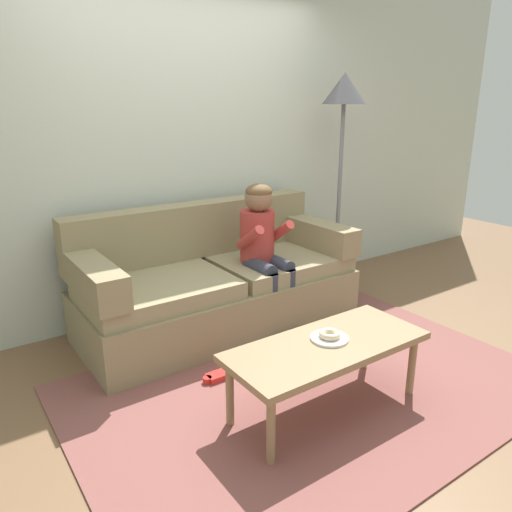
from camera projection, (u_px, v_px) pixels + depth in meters
The scene contains 10 objects.
ground at pixel (286, 370), 3.16m from camera, with size 10.00×10.00×0.00m, color brown.
wall_back at pixel (180, 138), 3.84m from camera, with size 8.00×0.10×2.80m, color beige.
area_rug at pixel (312, 386), 2.97m from camera, with size 2.80×1.92×0.01m, color brown.
couch at pixel (216, 284), 3.71m from camera, with size 2.08×0.90×0.92m.
coffee_table at pixel (327, 350), 2.64m from camera, with size 1.15×0.48×0.42m.
person_child at pixel (263, 242), 3.61m from camera, with size 0.34×0.58×1.10m.
plate at pixel (329, 338), 2.67m from camera, with size 0.21×0.21×0.01m, color white.
donut at pixel (330, 334), 2.66m from camera, with size 0.12×0.12×0.04m, color beige.
toy_controller at pixel (219, 377), 3.04m from camera, with size 0.23×0.09×0.05m.
floor_lamp at pixel (344, 108), 4.17m from camera, with size 0.37×0.37×1.91m.
Camera 1 is at (-1.76, -2.18, 1.66)m, focal length 34.06 mm.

